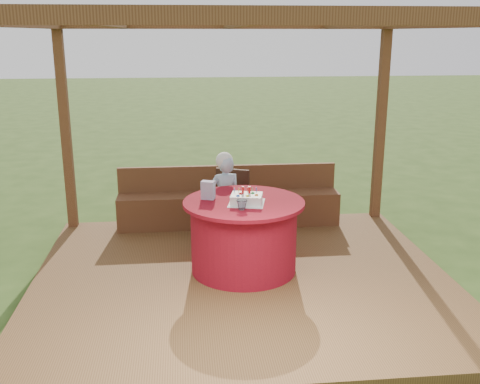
# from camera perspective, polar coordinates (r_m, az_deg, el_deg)

# --- Properties ---
(ground) EXTENTS (60.00, 60.00, 0.00)m
(ground) POSITION_cam_1_polar(r_m,az_deg,el_deg) (6.24, 0.24, -9.50)
(ground) COLOR #2C4617
(ground) RESTS_ON ground
(deck) EXTENTS (4.50, 4.00, 0.12)m
(deck) POSITION_cam_1_polar(r_m,az_deg,el_deg) (6.21, 0.24, -9.00)
(deck) COLOR brown
(deck) RESTS_ON ground
(pergola) EXTENTS (4.50, 4.00, 2.72)m
(pergola) POSITION_cam_1_polar(r_m,az_deg,el_deg) (5.64, 0.27, 13.17)
(pergola) COLOR brown
(pergola) RESTS_ON deck
(bench) EXTENTS (3.00, 0.42, 0.80)m
(bench) POSITION_cam_1_polar(r_m,az_deg,el_deg) (7.70, -1.13, -1.43)
(bench) COLOR brown
(bench) RESTS_ON deck
(table) EXTENTS (1.32, 1.32, 0.80)m
(table) POSITION_cam_1_polar(r_m,az_deg,el_deg) (6.18, 0.38, -4.44)
(table) COLOR maroon
(table) RESTS_ON deck
(chair) EXTENTS (0.58, 0.58, 0.89)m
(chair) POSITION_cam_1_polar(r_m,az_deg,el_deg) (7.10, -1.08, -0.96)
(chair) COLOR #311A0F
(chair) RESTS_ON deck
(elderly_woman) EXTENTS (0.45, 0.35, 1.16)m
(elderly_woman) POSITION_cam_1_polar(r_m,az_deg,el_deg) (6.93, -1.57, -0.55)
(elderly_woman) COLOR #8CB3CF
(elderly_woman) RESTS_ON deck
(birthday_cake) EXTENTS (0.44, 0.44, 0.17)m
(birthday_cake) POSITION_cam_1_polar(r_m,az_deg,el_deg) (5.96, 0.67, -0.68)
(birthday_cake) COLOR white
(birthday_cake) RESTS_ON table
(gift_bag) EXTENTS (0.16, 0.14, 0.20)m
(gift_bag) POSITION_cam_1_polar(r_m,az_deg,el_deg) (6.11, -3.26, 0.19)
(gift_bag) COLOR pink
(gift_bag) RESTS_ON table
(drinking_glass) EXTENTS (0.14, 0.14, 0.10)m
(drinking_glass) POSITION_cam_1_polar(r_m,az_deg,el_deg) (5.75, 0.19, -1.31)
(drinking_glass) COLOR white
(drinking_glass) RESTS_ON table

